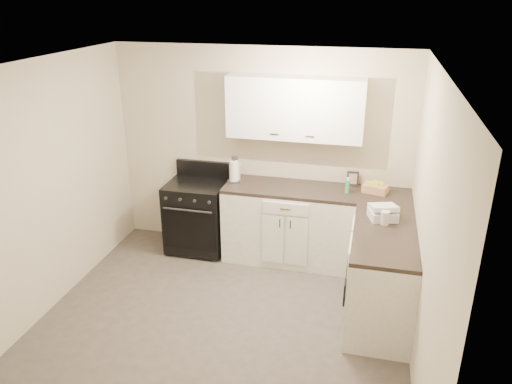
% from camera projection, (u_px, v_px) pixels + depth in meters
% --- Properties ---
extents(floor, '(3.60, 3.60, 0.00)m').
position_uv_depth(floor, '(219.00, 327.00, 4.91)').
color(floor, '#473F38').
rests_on(floor, ground).
extents(ceiling, '(3.60, 3.60, 0.00)m').
position_uv_depth(ceiling, '(211.00, 68.00, 3.96)').
color(ceiling, white).
rests_on(ceiling, wall_back).
extents(wall_back, '(3.60, 0.00, 3.60)m').
position_uv_depth(wall_back, '(261.00, 152.00, 6.06)').
color(wall_back, beige).
rests_on(wall_back, ground).
extents(wall_right, '(0.00, 3.60, 3.60)m').
position_uv_depth(wall_right, '(427.00, 233.00, 4.04)').
color(wall_right, beige).
rests_on(wall_right, ground).
extents(wall_left, '(0.00, 3.60, 3.60)m').
position_uv_depth(wall_left, '(38.00, 193.00, 4.83)').
color(wall_left, beige).
rests_on(wall_left, ground).
extents(wall_front, '(3.60, 0.00, 3.60)m').
position_uv_depth(wall_front, '(117.00, 339.00, 2.82)').
color(wall_front, beige).
rests_on(wall_front, ground).
extents(base_cabinets_back, '(1.55, 0.60, 0.90)m').
position_uv_depth(base_cabinets_back, '(290.00, 225.00, 6.00)').
color(base_cabinets_back, white).
rests_on(base_cabinets_back, floor).
extents(base_cabinets_right, '(0.60, 1.90, 0.90)m').
position_uv_depth(base_cabinets_right, '(381.00, 262.00, 5.18)').
color(base_cabinets_right, white).
rests_on(base_cabinets_right, floor).
extents(countertop_back, '(1.55, 0.60, 0.04)m').
position_uv_depth(countertop_back, '(291.00, 189.00, 5.82)').
color(countertop_back, black).
rests_on(countertop_back, base_cabinets_back).
extents(countertop_right, '(0.60, 1.90, 0.04)m').
position_uv_depth(countertop_right, '(385.00, 222.00, 5.00)').
color(countertop_right, black).
rests_on(countertop_right, base_cabinets_right).
extents(upper_cabinets, '(1.55, 0.30, 0.70)m').
position_uv_depth(upper_cabinets, '(295.00, 108.00, 5.61)').
color(upper_cabinets, white).
rests_on(upper_cabinets, wall_back).
extents(stove, '(0.71, 0.61, 0.86)m').
position_uv_depth(stove, '(198.00, 216.00, 6.22)').
color(stove, black).
rests_on(stove, floor).
extents(knife_block, '(0.12, 0.12, 0.22)m').
position_uv_depth(knife_block, '(235.00, 172.00, 5.98)').
color(knife_block, tan).
rests_on(knife_block, countertop_back).
extents(paper_towel, '(0.12, 0.12, 0.26)m').
position_uv_depth(paper_towel, '(234.00, 171.00, 5.95)').
color(paper_towel, white).
rests_on(paper_towel, countertop_back).
extents(soap_bottle, '(0.06, 0.06, 0.15)m').
position_uv_depth(soap_bottle, '(347.00, 187.00, 5.62)').
color(soap_bottle, '#3C9C5B').
rests_on(soap_bottle, countertop_back).
extents(picture_frame, '(0.14, 0.05, 0.17)m').
position_uv_depth(picture_frame, '(353.00, 179.00, 5.84)').
color(picture_frame, black).
rests_on(picture_frame, countertop_back).
extents(wicker_basket, '(0.31, 0.25, 0.09)m').
position_uv_depth(wicker_basket, '(375.00, 188.00, 5.66)').
color(wicker_basket, tan).
rests_on(wicker_basket, countertop_right).
extents(countertop_grill, '(0.32, 0.31, 0.09)m').
position_uv_depth(countertop_grill, '(383.00, 215.00, 5.00)').
color(countertop_grill, silver).
rests_on(countertop_grill, countertop_right).
extents(glass_jar, '(0.11, 0.11, 0.14)m').
position_uv_depth(glass_jar, '(385.00, 218.00, 4.87)').
color(glass_jar, silver).
rests_on(glass_jar, countertop_right).
extents(oven_mitt_near, '(0.02, 0.13, 0.22)m').
position_uv_depth(oven_mitt_near, '(345.00, 293.00, 4.63)').
color(oven_mitt_near, black).
rests_on(oven_mitt_near, base_cabinets_right).
extents(oven_mitt_far, '(0.02, 0.17, 0.29)m').
position_uv_depth(oven_mitt_far, '(347.00, 275.00, 4.99)').
color(oven_mitt_far, black).
rests_on(oven_mitt_far, base_cabinets_right).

